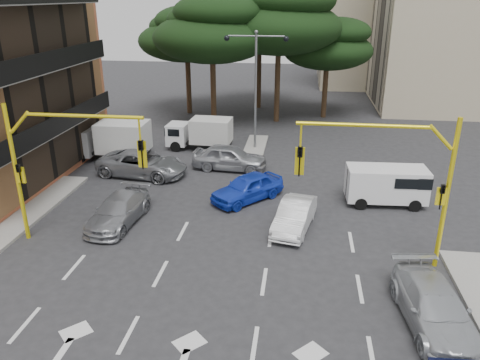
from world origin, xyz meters
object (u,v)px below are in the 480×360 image
Objects in this scene: car_silver_parked at (434,307)px; car_silver_wagon at (118,210)px; street_lamp_center at (256,70)px; car_blue_compact at (247,188)px; van_white at (386,186)px; box_truck_b at (200,134)px; signal_mast_left at (54,156)px; box_truck_a at (110,141)px; car_silver_cross_b at (230,157)px; signal_mast_right at (400,172)px; car_white_hatch at (295,216)px; car_silver_cross_a at (142,164)px.

car_silver_wagon is at bearing 149.54° from car_silver_parked.
street_lamp_center reaches higher than car_blue_compact.
box_truck_b is (-11.26, 7.65, 0.11)m from van_white.
signal_mast_left reaches higher than box_truck_a.
car_silver_wagon is 8.87m from car_silver_cross_b.
car_blue_compact is at bearing 121.50° from car_silver_parked.
van_white is at bearing -110.31° from car_silver_cross_b.
signal_mast_right is 1.34× the size of box_truck_b.
street_lamp_center reaches higher than signal_mast_left.
van_white is (7.01, 0.50, 0.29)m from car_blue_compact.
car_white_hatch reaches higher than car_silver_wagon.
street_lamp_center is 1.98× the size of car_white_hatch.
box_truck_a is at bearing 119.08° from car_silver_wagon.
car_silver_cross_b is at bearing -105.03° from street_lamp_center.
van_white is at bearing 22.17° from car_silver_wagon.
street_lamp_center is 9.87m from car_blue_compact.
signal_mast_left is 15.22m from car_silver_parked.
box_truck_a reaches higher than car_silver_cross_b.
signal_mast_right is 1.33× the size of car_silver_cross_b.
signal_mast_right is 6.57m from van_white.
car_blue_compact is 6.60m from car_silver_wagon.
car_silver_cross_a is (0.74, 8.10, -3.15)m from signal_mast_left.
van_white is at bearing 45.92° from car_blue_compact.
signal_mast_left is 1.53× the size of car_white_hatch.
signal_mast_right reaches higher than car_silver_cross_b.
box_truck_b is at bearing -61.13° from box_truck_a.
car_white_hatch is at bearing -7.33° from car_blue_compact.
box_truck_a is at bearing 146.30° from signal_mast_right.
box_truck_a is (-9.00, -3.47, -4.16)m from street_lamp_center.
car_silver_cross_b is at bearing -62.55° from car_silver_cross_a.
car_silver_cross_a is at bearing 132.60° from car_silver_parked.
van_white is at bearing -121.45° from box_truck_b.
street_lamp_center is 6.36m from car_silver_cross_b.
signal_mast_right is 1.36× the size of car_silver_wagon.
car_silver_parked is 9.58m from van_white.
signal_mast_left is (-13.61, 0.00, 0.00)m from signal_mast_right.
signal_mast_right is at bearing -9.96° from van_white.
car_silver_cross_b is at bearing 67.97° from car_silver_wagon.
car_silver_cross_a is at bearing 147.82° from signal_mast_right.
car_silver_cross_a is 1.17× the size of car_silver_cross_b.
street_lamp_center reaches higher than van_white.
car_silver_cross_b reaches higher than car_white_hatch.
street_lamp_center is at bearing 135.15° from car_blue_compact.
street_lamp_center is 12.85m from car_white_hatch.
street_lamp_center is 1.50× the size of box_truck_a.
signal_mast_right is 15.53m from car_silver_cross_a.
car_white_hatch is 0.76× the size of box_truck_a.
box_truck_b is (3.05, 13.51, -2.79)m from signal_mast_left.
signal_mast_left is at bearing -168.85° from box_truck_a.
car_silver_parked is (0.80, -3.72, -3.21)m from signal_mast_right.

